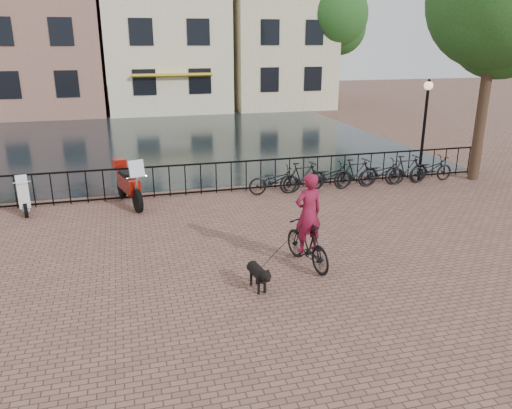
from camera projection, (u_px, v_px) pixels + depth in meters
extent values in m
plane|color=brown|center=(299.00, 319.00, 8.95)|extent=(100.00, 100.00, 0.00)
plane|color=black|center=(182.00, 140.00, 24.82)|extent=(20.00, 20.00, 0.00)
cube|color=black|center=(216.00, 163.00, 15.97)|extent=(20.00, 0.05, 0.05)
cube|color=black|center=(217.00, 190.00, 16.26)|extent=(20.00, 0.05, 0.05)
cube|color=#865D4E|center=(40.00, 19.00, 32.73)|extent=(7.50, 9.00, 12.00)
cube|color=beige|center=(163.00, 28.00, 34.85)|extent=(8.00, 9.00, 11.00)
cube|color=gold|center=(173.00, 75.00, 31.45)|extent=(5.00, 0.60, 0.15)
cube|color=#BEB38D|center=(273.00, 18.00, 36.57)|extent=(7.00, 9.00, 12.50)
cylinder|color=black|center=(484.00, 100.00, 17.02)|extent=(0.36, 0.36, 5.60)
cylinder|color=black|center=(331.00, 66.00, 35.71)|extent=(0.36, 0.36, 5.95)
sphere|color=#1A4818|center=(334.00, 15.00, 34.64)|extent=(4.76, 4.76, 4.76)
cylinder|color=black|center=(423.00, 136.00, 17.18)|extent=(0.10, 0.10, 3.20)
sphere|color=beige|center=(429.00, 86.00, 16.64)|extent=(0.30, 0.30, 0.30)
imported|color=black|center=(307.00, 243.00, 10.89)|extent=(0.85, 1.87, 1.08)
imported|color=maroon|center=(309.00, 205.00, 10.62)|extent=(0.86, 0.65, 2.12)
imported|color=black|center=(275.00, 180.00, 16.04)|extent=(1.73, 0.65, 0.90)
imported|color=black|center=(303.00, 177.00, 16.25)|extent=(1.71, 0.70, 1.00)
imported|color=black|center=(330.00, 176.00, 16.50)|extent=(1.78, 0.82, 0.90)
imported|color=black|center=(356.00, 173.00, 16.72)|extent=(1.70, 0.63, 1.00)
imported|color=black|center=(381.00, 173.00, 16.97)|extent=(1.72, 0.62, 0.90)
imported|color=black|center=(406.00, 170.00, 17.18)|extent=(1.68, 0.55, 1.00)
imported|color=black|center=(430.00, 169.00, 17.43)|extent=(1.75, 0.71, 0.90)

